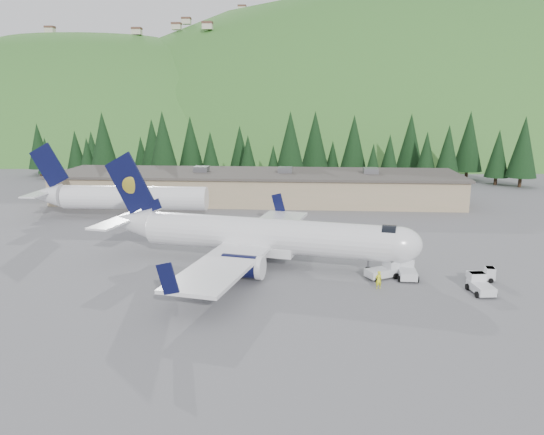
{
  "coord_description": "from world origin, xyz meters",
  "views": [
    {
      "loc": [
        4.44,
        -55.26,
        17.54
      ],
      "look_at": [
        0.0,
        6.0,
        4.0
      ],
      "focal_mm": 35.0,
      "sensor_mm": 36.0,
      "label": 1
    }
  ],
  "objects_px": {
    "baggage_tug_c": "(480,285)",
    "terminal_building": "(257,186)",
    "baggage_tug_b": "(483,274)",
    "second_airliner": "(116,197)",
    "airliner": "(259,236)",
    "baggage_tug_d": "(407,270)",
    "baggage_tug_a": "(384,270)",
    "ramp_worker": "(378,280)"
  },
  "relations": [
    {
      "from": "airliner",
      "to": "baggage_tug_b",
      "type": "relative_size",
      "value": 13.34
    },
    {
      "from": "baggage_tug_b",
      "to": "baggage_tug_c",
      "type": "bearing_deg",
      "value": -107.02
    },
    {
      "from": "second_airliner",
      "to": "baggage_tug_c",
      "type": "relative_size",
      "value": 8.22
    },
    {
      "from": "baggage_tug_b",
      "to": "terminal_building",
      "type": "xyz_separation_m",
      "value": [
        -26.84,
        41.52,
        2.0
      ]
    },
    {
      "from": "baggage_tug_a",
      "to": "baggage_tug_b",
      "type": "bearing_deg",
      "value": -30.46
    },
    {
      "from": "second_airliner",
      "to": "terminal_building",
      "type": "xyz_separation_m",
      "value": [
        19.91,
        16.0,
        -0.7
      ]
    },
    {
      "from": "baggage_tug_c",
      "to": "ramp_worker",
      "type": "height_order",
      "value": "ramp_worker"
    },
    {
      "from": "baggage_tug_b",
      "to": "ramp_worker",
      "type": "relative_size",
      "value": 1.52
    },
    {
      "from": "baggage_tug_a",
      "to": "baggage_tug_b",
      "type": "relative_size",
      "value": 1.36
    },
    {
      "from": "baggage_tug_b",
      "to": "baggage_tug_c",
      "type": "xyz_separation_m",
      "value": [
        -1.39,
        -3.52,
        0.14
      ]
    },
    {
      "from": "baggage_tug_d",
      "to": "second_airliner",
      "type": "bearing_deg",
      "value": 59.26
    },
    {
      "from": "terminal_building",
      "to": "ramp_worker",
      "type": "xyz_separation_m",
      "value": [
        16.11,
        -44.7,
        -1.74
      ]
    },
    {
      "from": "baggage_tug_d",
      "to": "baggage_tug_c",
      "type": "bearing_deg",
      "value": -120.45
    },
    {
      "from": "ramp_worker",
      "to": "baggage_tug_b",
      "type": "bearing_deg",
      "value": 179.0
    },
    {
      "from": "baggage_tug_a",
      "to": "ramp_worker",
      "type": "bearing_deg",
      "value": -136.22
    },
    {
      "from": "baggage_tug_a",
      "to": "terminal_building",
      "type": "relative_size",
      "value": 0.05
    },
    {
      "from": "airliner",
      "to": "terminal_building",
      "type": "xyz_separation_m",
      "value": [
        -3.98,
        37.78,
        -0.56
      ]
    },
    {
      "from": "airliner",
      "to": "terminal_building",
      "type": "bearing_deg",
      "value": 107.92
    },
    {
      "from": "second_airliner",
      "to": "baggage_tug_b",
      "type": "relative_size",
      "value": 10.24
    },
    {
      "from": "ramp_worker",
      "to": "baggage_tug_d",
      "type": "bearing_deg",
      "value": -150.26
    },
    {
      "from": "airliner",
      "to": "baggage_tug_d",
      "type": "distance_m",
      "value": 15.93
    },
    {
      "from": "airliner",
      "to": "baggage_tug_b",
      "type": "bearing_deg",
      "value": 2.62
    },
    {
      "from": "second_airliner",
      "to": "baggage_tug_c",
      "type": "xyz_separation_m",
      "value": [
        45.36,
        -29.04,
        -2.57
      ]
    },
    {
      "from": "ramp_worker",
      "to": "baggage_tug_c",
      "type": "bearing_deg",
      "value": 160.42
    },
    {
      "from": "second_airliner",
      "to": "baggage_tug_d",
      "type": "bearing_deg",
      "value": -32.67
    },
    {
      "from": "second_airliner",
      "to": "airliner",
      "type": "bearing_deg",
      "value": -42.35
    },
    {
      "from": "airliner",
      "to": "second_airliner",
      "type": "relative_size",
      "value": 1.3
    },
    {
      "from": "airliner",
      "to": "baggage_tug_c",
      "type": "height_order",
      "value": "airliner"
    },
    {
      "from": "baggage_tug_b",
      "to": "baggage_tug_a",
      "type": "bearing_deg",
      "value": -176.43
    },
    {
      "from": "second_airliner",
      "to": "ramp_worker",
      "type": "bearing_deg",
      "value": -38.55
    },
    {
      "from": "second_airliner",
      "to": "baggage_tug_c",
      "type": "distance_m",
      "value": 53.92
    },
    {
      "from": "baggage_tug_c",
      "to": "baggage_tug_d",
      "type": "distance_m",
      "value": 7.2
    },
    {
      "from": "terminal_building",
      "to": "baggage_tug_b",
      "type": "bearing_deg",
      "value": -57.12
    },
    {
      "from": "airliner",
      "to": "baggage_tug_d",
      "type": "relative_size",
      "value": 10.56
    },
    {
      "from": "terminal_building",
      "to": "ramp_worker",
      "type": "bearing_deg",
      "value": -70.18
    },
    {
      "from": "airliner",
      "to": "terminal_building",
      "type": "relative_size",
      "value": 0.5
    },
    {
      "from": "baggage_tug_c",
      "to": "baggage_tug_d",
      "type": "bearing_deg",
      "value": 50.4
    },
    {
      "from": "terminal_building",
      "to": "baggage_tug_d",
      "type": "relative_size",
      "value": 20.93
    },
    {
      "from": "baggage_tug_c",
      "to": "terminal_building",
      "type": "distance_m",
      "value": 51.76
    },
    {
      "from": "baggage_tug_b",
      "to": "ramp_worker",
      "type": "xyz_separation_m",
      "value": [
        -10.73,
        -3.18,
        0.27
      ]
    },
    {
      "from": "second_airliner",
      "to": "terminal_building",
      "type": "bearing_deg",
      "value": 38.78
    },
    {
      "from": "airliner",
      "to": "baggage_tug_b",
      "type": "height_order",
      "value": "airliner"
    }
  ]
}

